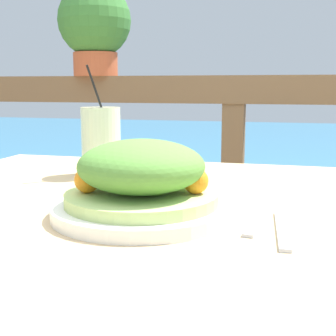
% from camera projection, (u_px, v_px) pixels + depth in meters
% --- Properties ---
extents(patio_table, '(1.19, 1.00, 0.78)m').
position_uv_depth(patio_table, '(174.00, 263.00, 0.78)').
color(patio_table, tan).
rests_on(patio_table, ground_plane).
extents(railing_fence, '(2.80, 0.08, 1.01)m').
position_uv_depth(railing_fence, '(233.00, 152.00, 1.55)').
color(railing_fence, brown).
rests_on(railing_fence, ground_plane).
extents(sea_backdrop, '(12.00, 4.00, 0.52)m').
position_uv_depth(sea_backdrop, '(266.00, 170.00, 4.02)').
color(sea_backdrop, teal).
rests_on(sea_backdrop, ground_plane).
extents(salad_plate, '(0.28, 0.28, 0.12)m').
position_uv_depth(salad_plate, '(142.00, 184.00, 0.73)').
color(salad_plate, white).
rests_on(salad_plate, patio_table).
extents(drink_glass, '(0.09, 0.09, 0.25)m').
position_uv_depth(drink_glass, '(101.00, 141.00, 1.06)').
color(drink_glass, beige).
rests_on(drink_glass, patio_table).
extents(potted_plant, '(0.25, 0.25, 0.31)m').
position_uv_depth(potted_plant, '(95.00, 25.00, 1.60)').
color(potted_plant, '#A34C2D').
rests_on(potted_plant, railing_fence).
extents(fork, '(0.04, 0.18, 0.00)m').
position_uv_depth(fork, '(259.00, 219.00, 0.71)').
color(fork, silver).
rests_on(fork, patio_table).
extents(knife, '(0.03, 0.18, 0.00)m').
position_uv_depth(knife, '(282.00, 229.00, 0.66)').
color(knife, silver).
rests_on(knife, patio_table).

